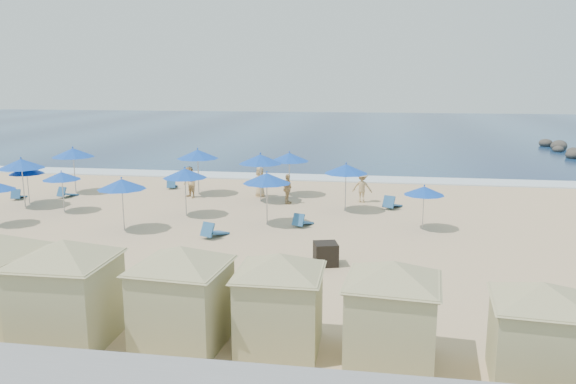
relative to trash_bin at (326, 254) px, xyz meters
The scene contains 31 objects.
ground 5.93m from the trash_bin, 155.07° to the left, with size 160.00×160.00×0.00m, color tan.
ocean 57.74m from the trash_bin, 95.33° to the left, with size 160.00×80.00×0.06m, color #0D244C.
surf_line 18.78m from the trash_bin, 106.59° to the left, with size 160.00×2.50×0.08m, color white.
trash_bin is the anchor object (origin of this frame).
cabana_1 9.25m from the trash_bin, 129.73° to the right, with size 4.71×4.71×2.95m.
cabana_2 7.44m from the trash_bin, 113.73° to the right, with size 4.47×4.47×2.82m.
cabana_3 6.64m from the trash_bin, 94.66° to the right, with size 4.27×4.27×2.68m.
cabana_4 7.27m from the trash_bin, 72.36° to the right, with size 4.34×4.34×2.74m.
cabana_5 9.11m from the trash_bin, 54.34° to the right, with size 4.11×4.11×2.59m.
umbrella_0 18.50m from the trash_bin, 155.35° to the left, with size 1.84×1.84×2.09m.
umbrella_1 17.93m from the trash_bin, 157.35° to the left, with size 2.32×2.32×2.64m.
umbrella_2 19.30m from the trash_bin, 145.61° to the left, with size 2.41×2.41×2.75m.
umbrella_4 14.42m from the trash_bin, 126.45° to the left, with size 2.40×2.40×2.73m.
umbrella_5 9.94m from the trash_bin, 139.56° to the left, with size 2.14×2.14×2.44m.
umbrella_6 9.96m from the trash_bin, 160.44° to the left, with size 2.11×2.11×2.41m.
umbrella_7 11.27m from the trash_bin, 114.02° to the left, with size 2.38×2.38×2.71m.
umbrella_8 6.41m from the trash_bin, 121.28° to the left, with size 2.20×2.20×2.51m.
umbrella_9 12.60m from the trash_bin, 105.07° to the left, with size 2.27×2.27×2.58m.
umbrella_10 8.75m from the trash_bin, 88.75° to the left, with size 2.20×2.20×2.50m.
umbrella_11 6.86m from the trash_bin, 55.57° to the left, with size 1.79×1.79×2.03m.
umbrella_12 15.25m from the trash_bin, 155.87° to the left, with size 1.86×1.86×2.11m.
beach_chair_0 19.99m from the trash_bin, 154.55° to the left, with size 0.75×1.21×0.62m.
beach_chair_1 18.33m from the trash_bin, 148.79° to the left, with size 0.82×1.28×0.65m.
beach_chair_2 16.86m from the trash_bin, 129.43° to the left, with size 0.76×1.25×0.64m.
beach_chair_3 5.79m from the trash_bin, 150.70° to the left, with size 1.04×1.43×0.72m.
beach_chair_4 5.46m from the trash_bin, 106.89° to the left, with size 0.92×1.30×0.66m.
beach_chair_5 9.88m from the trash_bin, 75.24° to the left, with size 1.09×1.46×0.73m.
beachgoer_0 13.64m from the trash_bin, 129.45° to the left, with size 0.86×0.67×1.77m, color tan.
beachgoer_1 10.31m from the trash_bin, 106.88° to the left, with size 0.95×0.39×1.62m, color tan.
beachgoer_2 10.94m from the trash_bin, 85.01° to the left, with size 1.08×0.62×1.67m, color tan.
beachgoer_3 12.49m from the trash_bin, 112.85° to the left, with size 0.83×0.54×1.70m, color tan.
Camera 1 is at (7.10, -21.77, 6.52)m, focal length 35.00 mm.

